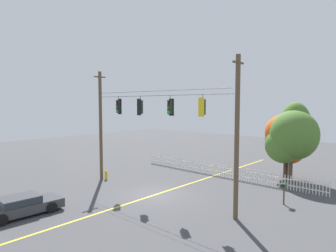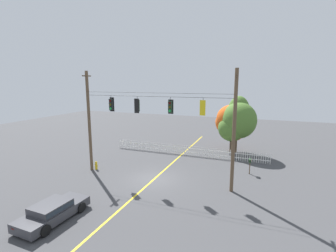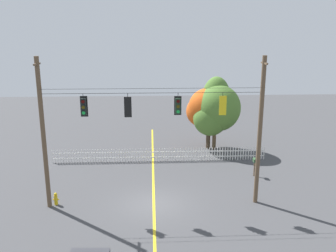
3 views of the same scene
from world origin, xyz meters
The scene contains 12 objects.
ground centered at (0.00, 0.00, 0.00)m, with size 80.00×80.00×0.00m, color #424244.
lane_centerline_stripe centered at (0.00, 0.00, 0.00)m, with size 0.16×36.00×0.01m, color gold.
signal_support_span centered at (0.00, 0.00, 4.73)m, with size 13.31×1.10×9.27m.
traffic_signal_westbound_side centered at (-4.04, 0.01, 6.34)m, with size 0.43×0.38×1.40m.
traffic_signal_southbound_primary centered at (-1.46, -0.01, 6.33)m, with size 0.43×0.38×1.41m.
traffic_signal_northbound_primary centered at (1.49, 0.01, 6.34)m, with size 0.43×0.38×1.37m.
traffic_signal_northbound_secondary centered at (4.15, -0.01, 6.37)m, with size 0.43×0.38×1.34m.
white_picket_fence centered at (0.56, 7.84, 0.56)m, with size 17.90×0.06×1.11m.
autumn_maple_near_fence centered at (5.17, 11.31, 3.67)m, with size 3.89×3.43×5.71m.
autumn_maple_mid centered at (5.76, 10.70, 3.86)m, with size 4.28×3.87×6.71m.
fire_hydrant centered at (-6.17, 0.23, 0.40)m, with size 0.38×0.22×0.81m.
roadside_mailbox centered at (7.64, 4.27, 1.16)m, with size 0.25×0.44×1.42m.
Camera 3 is at (-0.10, -20.89, 10.60)m, focal length 38.55 mm.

